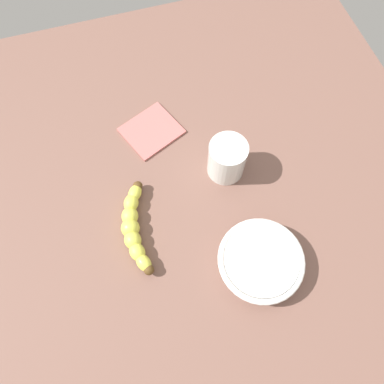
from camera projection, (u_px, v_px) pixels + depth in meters
wooden_tabletop at (192, 193)px, 84.46cm from camera, size 120.00×120.00×3.00cm
banana at (134, 227)px, 77.40cm from camera, size 7.31×21.16×3.99cm
smoothie_glass at (227, 160)px, 81.01cm from camera, size 8.54×8.54×9.77cm
ceramic_bowl at (260, 261)px, 73.77cm from camera, size 17.60×17.60×4.52cm
folded_napkin at (151, 131)px, 89.17cm from camera, size 16.26×15.59×0.60cm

